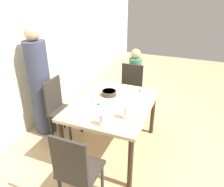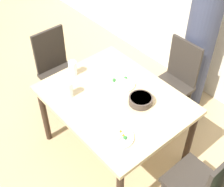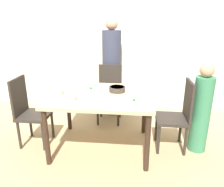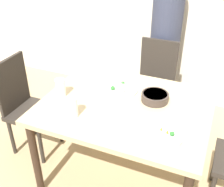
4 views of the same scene
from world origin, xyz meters
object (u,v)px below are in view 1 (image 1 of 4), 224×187
Objects in this scene: plate_rice_adult at (140,94)px; bowl_curry at (109,93)px; chair_child_spot at (130,90)px; glass_water_tall at (103,119)px; chair_adult_spot at (61,107)px; person_adult at (40,86)px; person_child at (134,81)px.

bowl_curry is at bearing 112.58° from plate_rice_adult.
chair_child_spot is 6.40× the size of glass_water_tall.
glass_water_tall is (-0.71, -0.22, 0.04)m from bowl_curry.
chair_adult_spot reaches higher than glass_water_tall.
chair_adult_spot is at bearing 104.21° from bowl_curry.
chair_adult_spot is at bearing 107.34° from plate_rice_adult.
person_adult is at bearing 103.61° from plate_rice_adult.
person_child reaches higher than bowl_curry.
bowl_curry is at bearing 176.47° from person_child.
chair_child_spot is 1.54m from glass_water_tall.
chair_adult_spot is 4.43× the size of bowl_curry.
chair_adult_spot is 6.40× the size of glass_water_tall.
person_child is at bearing 4.87° from glass_water_tall.
chair_child_spot reaches higher than bowl_curry.
person_child is 5.02× the size of plate_rice_adult.
bowl_curry is (-1.07, 0.07, 0.24)m from person_child.
bowl_curry is (0.18, -1.04, 0.00)m from person_adult.
chair_adult_spot is at bearing 60.54° from glass_water_tall.
bowl_curry is 1.44× the size of glass_water_tall.
person_child is at bearing 90.00° from chair_child_spot.
bowl_curry is (0.18, -0.72, 0.29)m from chair_adult_spot.
glass_water_tall is (-0.53, -1.26, 0.04)m from person_adult.
person_child is at bearing 20.82° from plate_rice_adult.
chair_adult_spot is 0.79m from bowl_curry.
person_child is at bearing -32.06° from chair_adult_spot.
person_adult reaches higher than plate_rice_adult.
chair_adult_spot is 0.80× the size of person_child.
glass_water_tall is (-1.78, -0.15, 0.28)m from person_child.
chair_adult_spot is at bearing -128.95° from chair_child_spot.
person_child is 1.80m from glass_water_tall.
plate_rice_adult is (-0.62, -0.34, 0.27)m from chair_child_spot.
glass_water_tall is at bearing -162.95° from bowl_curry.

